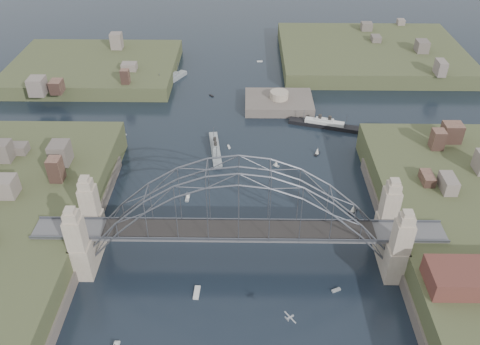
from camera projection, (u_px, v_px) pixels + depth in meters
name	position (u px, v px, depth m)	size (l,w,h in m)	color
ground	(239.00, 259.00, 105.47)	(500.00, 500.00, 0.00)	black
bridge	(239.00, 215.00, 98.35)	(84.00, 13.80, 24.60)	#545457
headland_nw	(95.00, 73.00, 183.35)	(60.00, 45.00, 9.00)	#3E4425
headland_ne	(370.00, 58.00, 194.23)	(70.00, 55.00, 9.50)	#3E4425
fort_island	(279.00, 107.00, 162.65)	(22.00, 16.00, 9.40)	#554B44
naval_cruiser_near	(215.00, 149.00, 139.60)	(4.79, 18.14, 5.39)	gray
naval_cruiser_far	(170.00, 80.00, 176.76)	(10.98, 17.29, 6.18)	gray
ocean_liner	(324.00, 125.00, 151.09)	(21.59, 8.90, 5.31)	black
aeroplane	(289.00, 318.00, 85.33)	(1.96, 2.64, 0.44)	#A2A5A9
small_boat_a	(187.00, 196.00, 122.02)	(1.05, 2.80, 2.38)	silver
small_boat_b	(276.00, 163.00, 133.46)	(1.82, 1.50, 2.38)	silver
small_boat_c	(197.00, 293.00, 97.72)	(1.28, 3.40, 0.45)	silver
small_boat_d	(317.00, 152.00, 138.50)	(1.96, 2.58, 2.38)	silver
small_boat_e	(122.00, 137.00, 146.45)	(2.35, 3.49, 0.45)	silver
small_boat_f	(229.00, 147.00, 141.84)	(1.01, 1.82, 0.45)	silver
small_boat_h	(211.00, 96.00, 168.60)	(1.68, 1.83, 0.45)	silver
small_boat_i	(353.00, 209.00, 117.76)	(2.35, 2.28, 2.38)	silver
small_boat_k	(260.00, 61.00, 192.97)	(2.14, 0.71, 0.45)	silver
small_boat_l	(74.00, 171.00, 131.96)	(2.89, 1.30, 0.45)	silver
small_boat_m	(336.00, 290.00, 98.22)	(1.98, 1.35, 0.45)	silver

